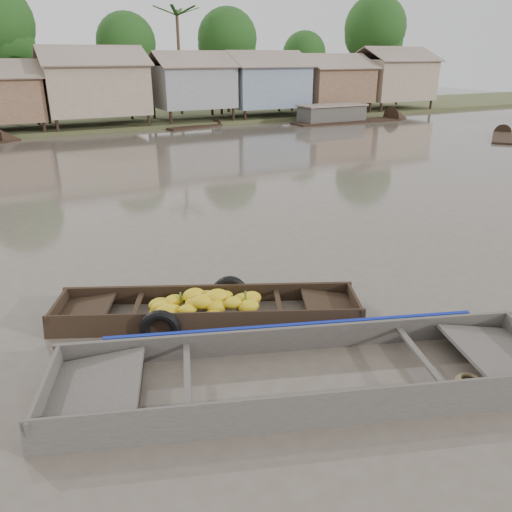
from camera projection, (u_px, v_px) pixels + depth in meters
name	position (u px, v px, depth m)	size (l,w,h in m)	color
ground	(263.00, 327.00, 9.44)	(120.00, 120.00, 0.00)	#534A3F
riverbank	(95.00, 80.00, 35.90)	(120.00, 12.47, 10.22)	#384723
banana_boat	(204.00, 310.00, 9.73)	(5.95, 3.70, 0.82)	black
viewer_boat	(308.00, 379.00, 7.81)	(8.15, 4.50, 0.64)	#3E3834
distant_boats	(272.00, 125.00, 35.01)	(47.80, 16.14, 1.38)	black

